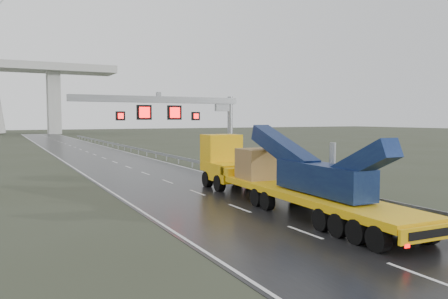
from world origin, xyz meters
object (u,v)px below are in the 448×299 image
heavy_haul_truck (269,172)px  striped_barrier (243,174)px  exit_sign_pair (273,157)px  sign_gantry (182,114)px

heavy_haul_truck → striped_barrier: size_ratio=18.79×
heavy_haul_truck → exit_sign_pair: (5.91, 8.36, 0.02)m
heavy_haul_truck → striped_barrier: heavy_haul_truck is taller
sign_gantry → striped_barrier: bearing=-45.7°
striped_barrier → heavy_haul_truck: bearing=-125.2°
sign_gantry → exit_sign_pair: 8.79m
exit_sign_pair → striped_barrier: size_ratio=2.46×
exit_sign_pair → striped_barrier: (-2.54, 0.69, -1.33)m
exit_sign_pair → striped_barrier: 2.95m
heavy_haul_truck → sign_gantry: bearing=95.4°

